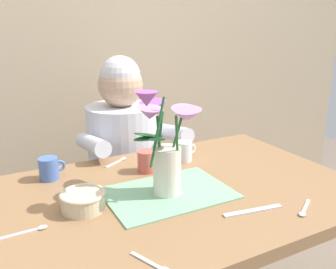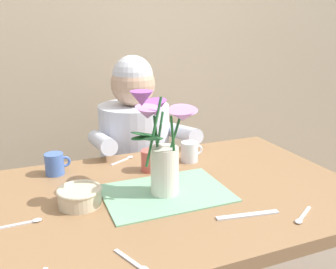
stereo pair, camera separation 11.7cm
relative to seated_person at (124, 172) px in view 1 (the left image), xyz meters
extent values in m
cube|color=tan|center=(-0.04, 0.43, 0.69)|extent=(4.00, 0.10, 2.50)
cube|color=olive|center=(-0.04, -0.62, 0.16)|extent=(1.20, 0.80, 0.04)
cylinder|color=olive|center=(0.50, -0.28, -0.21)|extent=(0.06, 0.06, 0.70)
cylinder|color=#4C4C56|center=(0.00, 0.00, -0.36)|extent=(0.30, 0.30, 0.40)
cylinder|color=silver|center=(0.00, 0.00, 0.09)|extent=(0.34, 0.34, 0.50)
sphere|color=tan|center=(0.00, 0.00, 0.44)|extent=(0.21, 0.21, 0.21)
sphere|color=silver|center=(0.00, 0.00, 0.48)|extent=(0.19, 0.19, 0.19)
cylinder|color=silver|center=(-0.19, -0.14, 0.22)|extent=(0.07, 0.33, 0.12)
cylinder|color=silver|center=(0.19, -0.14, 0.22)|extent=(0.07, 0.33, 0.12)
cube|color=#7AB289|center=(-0.08, -0.63, 0.18)|extent=(0.40, 0.28, 0.00)
cylinder|color=silver|center=(-0.09, -0.63, 0.26)|extent=(0.09, 0.09, 0.16)
cylinder|color=#23602D|center=(-0.06, -0.63, 0.36)|extent=(0.05, 0.01, 0.14)
cone|color=#CC7FDB|center=(-0.03, -0.64, 0.44)|extent=(0.09, 0.10, 0.05)
sphere|color=#E5D14C|center=(-0.03, -0.64, 0.44)|extent=(0.02, 0.02, 0.02)
cylinder|color=#23602D|center=(-0.09, -0.58, 0.36)|extent=(0.04, 0.04, 0.15)
cone|color=#A351B7|center=(-0.08, -0.52, 0.44)|extent=(0.12, 0.11, 0.06)
sphere|color=#E5D14C|center=(-0.08, -0.52, 0.44)|extent=(0.02, 0.02, 0.02)
cylinder|color=#23602D|center=(-0.11, -0.61, 0.37)|extent=(0.03, 0.04, 0.15)
cone|color=#CC7FDB|center=(-0.13, -0.60, 0.45)|extent=(0.10, 0.10, 0.05)
sphere|color=#E5D14C|center=(-0.13, -0.60, 0.45)|extent=(0.02, 0.02, 0.02)
cylinder|color=#23602D|center=(-0.13, -0.65, 0.40)|extent=(0.07, 0.03, 0.21)
cone|color=#A351B7|center=(-0.17, -0.66, 0.50)|extent=(0.09, 0.09, 0.04)
sphere|color=#E5D14C|center=(-0.17, -0.66, 0.51)|extent=(0.02, 0.02, 0.02)
cylinder|color=#23602D|center=(-0.08, -0.68, 0.37)|extent=(0.04, 0.05, 0.16)
cone|color=#CC7FDB|center=(-0.07, -0.72, 0.46)|extent=(0.11, 0.11, 0.04)
sphere|color=#E5D14C|center=(-0.07, -0.72, 0.46)|extent=(0.02, 0.02, 0.02)
ellipsoid|color=#23602D|center=(-0.14, -0.66, 0.38)|extent=(0.10, 0.08, 0.03)
ellipsoid|color=#23602D|center=(-0.15, -0.62, 0.37)|extent=(0.10, 0.06, 0.02)
ellipsoid|color=#23602D|center=(-0.15, -0.62, 0.38)|extent=(0.09, 0.05, 0.03)
cylinder|color=beige|center=(-0.35, -0.60, 0.20)|extent=(0.13, 0.13, 0.05)
torus|color=beige|center=(-0.35, -0.60, 0.23)|extent=(0.14, 0.14, 0.01)
cube|color=silver|center=(0.08, -0.85, 0.18)|extent=(0.19, 0.05, 0.00)
cylinder|color=silver|center=(0.11, -0.39, 0.22)|extent=(0.07, 0.07, 0.08)
torus|color=silver|center=(0.15, -0.39, 0.22)|extent=(0.04, 0.01, 0.04)
cylinder|color=#CC564C|center=(-0.07, -0.43, 0.22)|extent=(0.07, 0.07, 0.08)
torus|color=#CC564C|center=(-0.03, -0.43, 0.22)|extent=(0.04, 0.01, 0.04)
cylinder|color=#476BB7|center=(-0.40, -0.33, 0.22)|extent=(0.07, 0.07, 0.08)
torus|color=#476BB7|center=(-0.37, -0.33, 0.22)|extent=(0.04, 0.01, 0.04)
cube|color=silver|center=(-0.29, -0.91, 0.18)|extent=(0.05, 0.10, 0.00)
cube|color=silver|center=(-0.15, -0.30, 0.18)|extent=(0.09, 0.06, 0.00)
ellipsoid|color=silver|center=(-0.10, -0.27, 0.18)|extent=(0.03, 0.03, 0.01)
cube|color=silver|center=(0.24, -0.90, 0.18)|extent=(0.09, 0.06, 0.00)
ellipsoid|color=silver|center=(0.19, -0.93, 0.18)|extent=(0.03, 0.03, 0.01)
cube|color=silver|center=(-0.54, -0.66, 0.18)|extent=(0.10, 0.01, 0.00)
ellipsoid|color=silver|center=(-0.48, -0.65, 0.18)|extent=(0.03, 0.02, 0.01)
camera|label=1|loc=(-0.58, -1.56, 0.70)|focal=38.05mm
camera|label=2|loc=(-0.47, -1.61, 0.70)|focal=38.05mm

